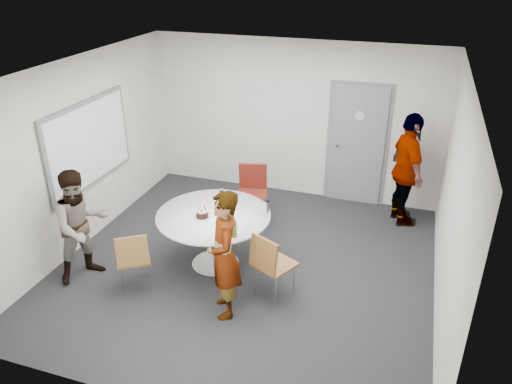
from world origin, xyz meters
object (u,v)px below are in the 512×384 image
(person_left, at_px, (81,226))
(person_right, at_px, (407,170))
(door, at_px, (357,145))
(table, at_px, (215,222))
(whiteboard, at_px, (90,144))
(chair_far, at_px, (252,188))
(person_main, at_px, (224,255))
(chair_near_left, at_px, (133,256))
(chair_near_right, at_px, (270,261))

(person_left, height_order, person_right, person_right)
(door, relative_size, table, 1.39)
(whiteboard, xyz_separation_m, person_left, (0.51, -1.07, -0.68))
(chair_far, bearing_deg, person_main, 86.40)
(chair_near_left, height_order, person_right, person_right)
(whiteboard, relative_size, table, 1.24)
(whiteboard, bearing_deg, table, -8.63)
(door, bearing_deg, table, -120.13)
(whiteboard, relative_size, chair_far, 1.95)
(person_left, bearing_deg, person_right, -22.52)
(whiteboard, height_order, chair_near_right, whiteboard)
(chair_near_left, bearing_deg, person_left, 139.14)
(person_right, bearing_deg, person_left, 103.59)
(table, relative_size, chair_near_left, 1.79)
(person_main, bearing_deg, door, 136.03)
(whiteboard, relative_size, person_right, 1.05)
(door, height_order, chair_near_left, door)
(table, height_order, chair_far, table)
(chair_far, height_order, person_left, person_left)
(chair_near_left, xyz_separation_m, chair_far, (0.84, 2.19, 0.08))
(table, relative_size, person_left, 0.99)
(door, xyz_separation_m, chair_far, (-1.42, -1.26, -0.43))
(chair_far, distance_m, person_right, 2.41)
(door, height_order, whiteboard, door)
(chair_near_right, height_order, person_left, person_left)
(door, height_order, table, door)
(whiteboard, height_order, person_right, whiteboard)
(table, xyz_separation_m, chair_near_left, (-0.76, -0.86, -0.17))
(door, distance_m, person_main, 3.63)
(whiteboard, bearing_deg, chair_near_left, -42.17)
(door, distance_m, whiteboard, 4.25)
(chair_near_left, xyz_separation_m, person_right, (3.12, 2.92, 0.39))
(door, relative_size, chair_far, 2.18)
(chair_near_left, relative_size, person_right, 0.47)
(table, bearing_deg, person_main, -61.18)
(door, xyz_separation_m, chair_near_right, (-0.59, -3.07, -0.47))
(person_main, bearing_deg, chair_near_right, 105.36)
(chair_far, distance_m, person_main, 2.26)
(chair_near_right, bearing_deg, whiteboard, -168.50)
(whiteboard, relative_size, chair_near_right, 2.08)
(chair_near_left, distance_m, chair_far, 2.35)
(person_left, bearing_deg, chair_near_left, -65.43)
(chair_near_left, xyz_separation_m, chair_near_right, (1.68, 0.38, 0.04))
(person_main, bearing_deg, whiteboard, -142.71)
(chair_near_left, bearing_deg, person_right, 9.26)
(door, bearing_deg, person_main, -106.40)
(door, bearing_deg, chair_near_right, -100.86)
(person_main, height_order, person_left, person_main)
(table, relative_size, person_right, 0.84)
(chair_near_right, height_order, person_right, person_right)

